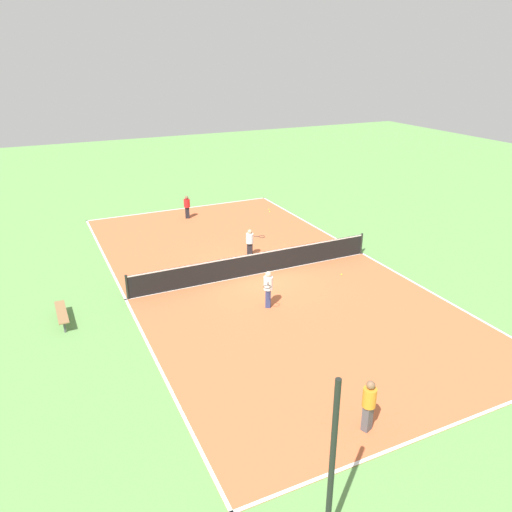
# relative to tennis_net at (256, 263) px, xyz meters

# --- Properties ---
(ground_plane) EXTENTS (80.00, 80.00, 0.00)m
(ground_plane) POSITION_rel_tennis_net_xyz_m (0.00, 0.00, -0.56)
(ground_plane) COLOR #60934C
(court_surface) EXTENTS (11.80, 22.42, 0.02)m
(court_surface) POSITION_rel_tennis_net_xyz_m (0.00, 0.00, -0.55)
(court_surface) COLOR #C66038
(court_surface) RESTS_ON ground_plane
(tennis_net) EXTENTS (11.60, 0.10, 1.06)m
(tennis_net) POSITION_rel_tennis_net_xyz_m (0.00, 0.00, 0.00)
(tennis_net) COLOR black
(tennis_net) RESTS_ON court_surface
(bench) EXTENTS (0.36, 1.89, 0.45)m
(bench) POSITION_rel_tennis_net_xyz_m (8.33, 0.81, -0.17)
(bench) COLOR olive
(bench) RESTS_ON ground_plane
(player_center_orange) EXTENTS (0.46, 0.46, 1.54)m
(player_center_orange) POSITION_rel_tennis_net_xyz_m (1.60, 10.29, 0.33)
(player_center_orange) COLOR #4C4C51
(player_center_orange) RESTS_ON court_surface
(player_far_white) EXTENTS (0.96, 0.79, 1.38)m
(player_far_white) POSITION_rel_tennis_net_xyz_m (-0.64, -2.03, 0.24)
(player_far_white) COLOR black
(player_far_white) RESTS_ON court_surface
(player_near_white) EXTENTS (0.75, 0.97, 1.52)m
(player_near_white) POSITION_rel_tennis_net_xyz_m (0.90, 3.02, 0.32)
(player_near_white) COLOR navy
(player_near_white) RESTS_ON court_surface
(player_coach_red) EXTENTS (0.45, 0.45, 1.38)m
(player_coach_red) POSITION_rel_tennis_net_xyz_m (0.26, -9.13, 0.23)
(player_coach_red) COLOR black
(player_coach_red) RESTS_ON court_surface
(tennis_ball_far_baseline) EXTENTS (0.07, 0.07, 0.07)m
(tennis_ball_far_baseline) POSITION_rel_tennis_net_xyz_m (-4.76, -8.09, -0.50)
(tennis_ball_far_baseline) COLOR #CCE033
(tennis_ball_far_baseline) RESTS_ON court_surface
(tennis_ball_midcourt) EXTENTS (0.07, 0.07, 0.07)m
(tennis_ball_midcourt) POSITION_rel_tennis_net_xyz_m (-4.93, -8.52, -0.50)
(tennis_ball_midcourt) COLOR #CCE033
(tennis_ball_midcourt) RESTS_ON court_surface
(tennis_ball_left_sideline) EXTENTS (0.07, 0.07, 0.07)m
(tennis_ball_left_sideline) POSITION_rel_tennis_net_xyz_m (-3.43, 1.75, -0.50)
(tennis_ball_left_sideline) COLOR #CCE033
(tennis_ball_left_sideline) RESTS_ON court_surface
(fence_post_back_right) EXTENTS (0.12, 0.12, 4.03)m
(fence_post_back_right) POSITION_rel_tennis_net_xyz_m (4.34, 12.61, 1.45)
(fence_post_back_right) COLOR black
(fence_post_back_right) RESTS_ON ground_plane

